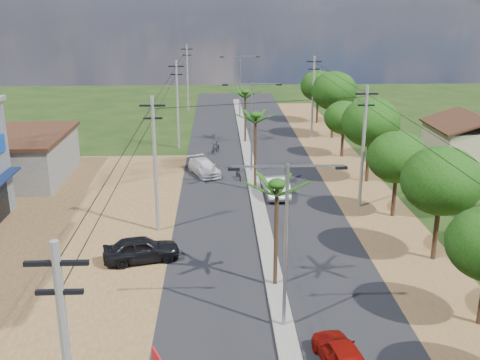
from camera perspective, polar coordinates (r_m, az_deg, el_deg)
The scene contains 30 objects.
ground at distance 27.19m, azimuth 4.44°, elevation -14.77°, with size 160.00×160.00×0.00m, color black.
road at distance 40.58m, azimuth 2.01°, elevation -3.33°, with size 12.00×110.00×0.04m, color black.
median at distance 43.36m, azimuth 1.72°, elevation -1.82°, with size 1.00×90.00×0.18m, color #605E56.
dirt_lot_west at distance 36.10m, azimuth -21.78°, elevation -7.44°, with size 18.00×46.00×0.04m, color brown.
dirt_shoulder_east at distance 42.07m, azimuth 13.65°, elevation -3.07°, with size 5.00×90.00×0.03m, color brown.
low_shed at distance 51.68m, azimuth -22.70°, elevation 2.19°, with size 10.40×10.40×3.95m.
house_east_far at distance 57.44m, azimuth 22.44°, elevation 4.11°, with size 7.60×7.50×4.60m.
tree_east_c at distance 33.77m, azimuth 19.80°, elevation -0.09°, with size 4.60×4.60×6.83m.
tree_east_d at distance 40.11m, azimuth 15.71°, elevation 2.25°, with size 4.20×4.20×6.13m.
tree_east_e at distance 47.45m, azimuth 13.13°, elevation 5.71°, with size 4.80×4.80×7.14m.
tree_east_f at distance 55.19m, azimuth 10.50°, elevation 6.25°, with size 3.80×3.80×5.52m.
tree_east_g at distance 62.79m, azimuth 9.53°, elevation 8.92°, with size 5.00×5.00×7.38m.
tree_east_h at distance 70.58m, azimuth 7.96°, elevation 9.45°, with size 4.40×4.40×6.52m.
palm_median_near at distance 28.40m, azimuth 3.78°, elevation -0.90°, with size 2.00×2.00×6.15m.
palm_median_mid at distance 43.73m, azimuth 1.60°, elevation 6.26°, with size 2.00×2.00×6.55m.
palm_median_far at distance 59.57m, azimuth 0.54°, elevation 8.71°, with size 2.00×2.00×5.85m.
streetlight_near at distance 24.96m, azimuth 4.70°, elevation -5.46°, with size 5.10×0.18×8.00m.
streetlight_mid at distance 48.84m, azimuth 1.19°, elevation 6.14°, with size 5.10×0.18×8.00m.
streetlight_far at distance 73.48m, azimuth -0.01°, elevation 10.05°, with size 5.10×0.18×8.00m.
utility_pole_w_b at distance 36.34m, azimuth -8.63°, elevation 1.83°, with size 1.60×0.24×9.00m.
utility_pole_w_c at distance 57.74m, azimuth -6.38°, elevation 7.81°, with size 1.60×0.24×9.00m.
utility_pole_w_d at distance 78.48m, azimuth -5.36°, elevation 10.45°, with size 1.60×0.24×9.00m.
utility_pole_e_b at distance 41.33m, azimuth 12.42°, elevation 3.55°, with size 1.60×0.24×9.00m.
utility_pole_e_c at distance 62.43m, azimuth 7.42°, elevation 8.52°, with size 1.60×0.24×9.00m.
car_red_near at distance 24.60m, azimuth 10.26°, elevation -17.10°, with size 1.53×3.81×1.30m, color maroon.
car_silver_mid at distance 43.96m, azimuth 3.64°, elevation -0.59°, with size 1.70×4.87×1.60m, color #A5A7AD.
car_white_far at distance 49.30m, azimuth -3.69°, elevation 1.27°, with size 1.83×4.51×1.31m, color beige.
car_parked_dark at distance 33.47m, azimuth -9.99°, elevation -6.98°, with size 1.78×4.41×1.50m, color black.
moto_rider_west_a at distance 47.98m, azimuth -0.13°, elevation 0.55°, with size 0.56×1.61×0.85m, color black.
moto_rider_west_b at distance 56.25m, azimuth -2.51°, elevation 3.26°, with size 0.52×1.86×1.12m, color black.
Camera 1 is at (-2.97, -22.76, 14.58)m, focal length 42.00 mm.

